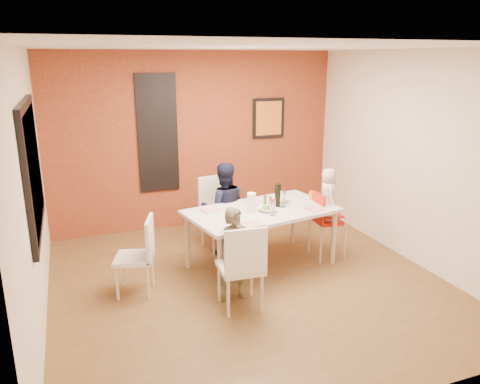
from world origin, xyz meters
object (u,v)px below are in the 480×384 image
object	(u,v)px
chair_far	(217,208)
toddler	(328,194)
dining_table	(262,215)
wine_bottle	(278,195)
child_far	(224,208)
paper_towel_roll	(251,202)
chair_left	(141,252)
chair_near	(243,264)
high_chair	(325,219)
child_near	(235,255)

from	to	relation	value
chair_far	toddler	bearing A→B (deg)	-42.73
dining_table	wine_bottle	bearing A→B (deg)	11.31
dining_table	chair_far	distance (m)	0.91
child_far	paper_towel_roll	xyz separation A→B (m)	(0.15, -0.63, 0.25)
toddler	wine_bottle	xyz separation A→B (m)	(-0.67, 0.09, 0.03)
chair_left	chair_far	bearing A→B (deg)	147.72
child_far	paper_towel_roll	distance (m)	0.69
toddler	chair_near	bearing A→B (deg)	135.94
high_chair	wine_bottle	xyz separation A→B (m)	(-0.65, 0.09, 0.37)
chair_near	wine_bottle	bearing A→B (deg)	-126.80
chair_near	paper_towel_roll	world-z (taller)	paper_towel_roll
dining_table	chair_left	world-z (taller)	chair_left
high_chair	paper_towel_roll	distance (m)	1.10
chair_near	high_chair	world-z (taller)	chair_near
chair_far	child_near	bearing A→B (deg)	-107.85
child_far	dining_table	bearing A→B (deg)	127.55
high_chair	child_near	distance (m)	1.64
dining_table	chair_left	distance (m)	1.57
child_near	paper_towel_roll	bearing A→B (deg)	38.84
dining_table	paper_towel_roll	xyz separation A→B (m)	(-0.16, -0.04, 0.19)
chair_near	chair_far	size ratio (longest dim) A/B	0.96
high_chair	paper_towel_roll	bearing A→B (deg)	93.13
chair_near	toddler	distance (m)	1.81
dining_table	paper_towel_roll	distance (m)	0.25
chair_near	chair_left	bearing A→B (deg)	-35.74
chair_far	paper_towel_roll	size ratio (longest dim) A/B	4.17
dining_table	chair_far	size ratio (longest dim) A/B	1.99
high_chair	child_near	bearing A→B (deg)	117.05
child_near	toddler	bearing A→B (deg)	6.58
paper_towel_roll	child_far	bearing A→B (deg)	103.43
chair_left	wine_bottle	size ratio (longest dim) A/B	3.03
wine_bottle	paper_towel_roll	distance (m)	0.41
toddler	wine_bottle	world-z (taller)	toddler
child_far	toddler	distance (m)	1.40
child_far	wine_bottle	world-z (taller)	child_far
child_far	high_chair	bearing A→B (deg)	162.42
chair_near	paper_towel_roll	xyz separation A→B (m)	(0.46, 0.91, 0.35)
chair_near	child_near	distance (m)	0.25
child_far	chair_left	bearing A→B (deg)	42.08
chair_near	toddler	bearing A→B (deg)	-145.49
high_chair	paper_towel_roll	size ratio (longest dim) A/B	3.76
wine_bottle	child_far	bearing A→B (deg)	135.24
dining_table	high_chair	bearing A→B (deg)	-2.55
child_far	chair_near	bearing A→B (deg)	88.82
chair_left	child_near	xyz separation A→B (m)	(0.94, -0.52, 0.04)
dining_table	chair_far	world-z (taller)	chair_far
chair_far	child_near	distance (m)	1.57
child_far	toddler	bearing A→B (deg)	162.76
wine_bottle	paper_towel_roll	size ratio (longest dim) A/B	1.23
chair_near	child_far	size ratio (longest dim) A/B	0.76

